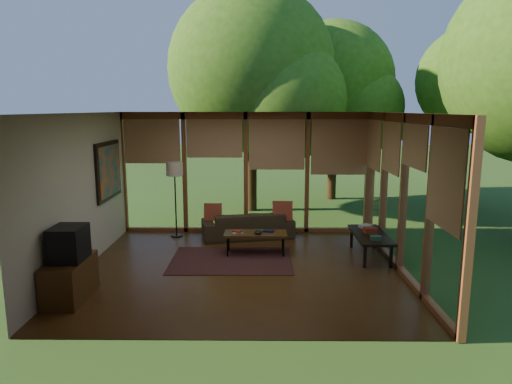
{
  "coord_description": "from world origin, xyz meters",
  "views": [
    {
      "loc": [
        0.33,
        -7.62,
        2.77
      ],
      "look_at": [
        0.25,
        0.7,
        1.25
      ],
      "focal_mm": 32.0,
      "sensor_mm": 36.0,
      "label": 1
    }
  ],
  "objects_px": {
    "sofa": "(248,225)",
    "media_cabinet": "(70,279)",
    "television": "(69,243)",
    "side_console": "(370,236)",
    "floor_lamp": "(175,173)",
    "coffee_table": "(256,234)"
  },
  "relations": [
    {
      "from": "television",
      "to": "coffee_table",
      "type": "relative_size",
      "value": 0.46
    },
    {
      "from": "floor_lamp",
      "to": "coffee_table",
      "type": "height_order",
      "value": "floor_lamp"
    },
    {
      "from": "media_cabinet",
      "to": "floor_lamp",
      "type": "distance_m",
      "value": 3.67
    },
    {
      "from": "floor_lamp",
      "to": "side_console",
      "type": "bearing_deg",
      "value": -19.53
    },
    {
      "from": "sofa",
      "to": "floor_lamp",
      "type": "relative_size",
      "value": 1.18
    },
    {
      "from": "sofa",
      "to": "television",
      "type": "height_order",
      "value": "television"
    },
    {
      "from": "media_cabinet",
      "to": "television",
      "type": "bearing_deg",
      "value": 0.0
    },
    {
      "from": "media_cabinet",
      "to": "coffee_table",
      "type": "xyz_separation_m",
      "value": [
        2.71,
        2.14,
        0.09
      ]
    },
    {
      "from": "floor_lamp",
      "to": "coffee_table",
      "type": "xyz_separation_m",
      "value": [
        1.75,
        -1.23,
        -1.01
      ]
    },
    {
      "from": "floor_lamp",
      "to": "sofa",
      "type": "bearing_deg",
      "value": -2.59
    },
    {
      "from": "sofa",
      "to": "floor_lamp",
      "type": "distance_m",
      "value": 1.93
    },
    {
      "from": "media_cabinet",
      "to": "sofa",
      "type": "bearing_deg",
      "value": 52.55
    },
    {
      "from": "sofa",
      "to": "side_console",
      "type": "height_order",
      "value": "sofa"
    },
    {
      "from": "media_cabinet",
      "to": "floor_lamp",
      "type": "bearing_deg",
      "value": 74.22
    },
    {
      "from": "sofa",
      "to": "media_cabinet",
      "type": "distance_m",
      "value": 4.15
    },
    {
      "from": "television",
      "to": "floor_lamp",
      "type": "relative_size",
      "value": 0.33
    },
    {
      "from": "sofa",
      "to": "media_cabinet",
      "type": "height_order",
      "value": "media_cabinet"
    },
    {
      "from": "floor_lamp",
      "to": "coffee_table",
      "type": "bearing_deg",
      "value": -34.97
    },
    {
      "from": "coffee_table",
      "to": "side_console",
      "type": "distance_m",
      "value": 2.17
    },
    {
      "from": "side_console",
      "to": "sofa",
      "type": "bearing_deg",
      "value": 150.65
    },
    {
      "from": "sofa",
      "to": "television",
      "type": "distance_m",
      "value": 4.18
    },
    {
      "from": "floor_lamp",
      "to": "side_console",
      "type": "distance_m",
      "value": 4.28
    }
  ]
}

